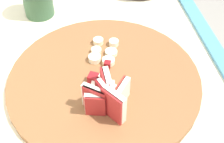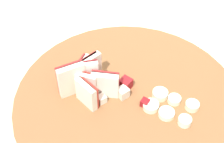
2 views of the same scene
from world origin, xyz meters
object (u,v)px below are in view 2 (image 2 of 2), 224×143
(cutting_board, at_px, (128,100))
(banana_slice_rows, at_px, (170,106))
(apple_dice_pile, at_px, (121,89))
(apple_wedge_fan, at_px, (87,79))

(cutting_board, bearing_deg, banana_slice_rows, -7.71)
(apple_dice_pile, height_order, banana_slice_rows, apple_dice_pile)
(banana_slice_rows, bearing_deg, cutting_board, 172.29)
(apple_wedge_fan, relative_size, banana_slice_rows, 1.12)
(cutting_board, distance_m, apple_wedge_fan, 0.09)
(apple_dice_pile, relative_size, banana_slice_rows, 0.98)
(cutting_board, height_order, apple_dice_pile, apple_dice_pile)
(apple_wedge_fan, xyz_separation_m, apple_dice_pile, (0.06, 0.00, -0.02))
(cutting_board, distance_m, apple_dice_pile, 0.02)
(banana_slice_rows, bearing_deg, apple_dice_pile, 167.96)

